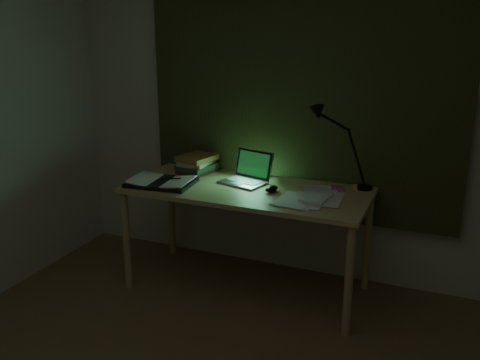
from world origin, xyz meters
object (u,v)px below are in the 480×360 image
object	(u,v)px
laptop	(243,168)
loose_papers	(309,196)
desk	(247,239)
book_stack	(197,164)
desk_lamp	(367,149)
open_textbook	(161,182)

from	to	relation	value
laptop	loose_papers	distance (m)	0.52
desk	book_stack	world-z (taller)	book_stack
book_stack	laptop	bearing A→B (deg)	-15.98
desk	desk_lamp	xyz separation A→B (m)	(0.72, 0.28, 0.64)
laptop	desk_lamp	distance (m)	0.83
open_textbook	desk_lamp	bearing A→B (deg)	12.67
desk	loose_papers	world-z (taller)	loose_papers
open_textbook	loose_papers	world-z (taller)	open_textbook
loose_papers	book_stack	bearing A→B (deg)	165.25
laptop	desk_lamp	xyz separation A→B (m)	(0.79, 0.19, 0.17)
open_textbook	loose_papers	size ratio (longest dim) A/B	1.19
book_stack	open_textbook	bearing A→B (deg)	-105.03
laptop	desk_lamp	size ratio (longest dim) A/B	0.61
book_stack	loose_papers	bearing A→B (deg)	-14.75
book_stack	desk_lamp	world-z (taller)	desk_lamp
laptop	open_textbook	xyz separation A→B (m)	(-0.50, -0.23, -0.09)
book_stack	loose_papers	world-z (taller)	book_stack
open_textbook	book_stack	size ratio (longest dim) A/B	1.69
book_stack	loose_papers	distance (m)	0.94
book_stack	desk_lamp	distance (m)	1.21
desk_lamp	open_textbook	bearing A→B (deg)	-168.95
open_textbook	book_stack	distance (m)	0.36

